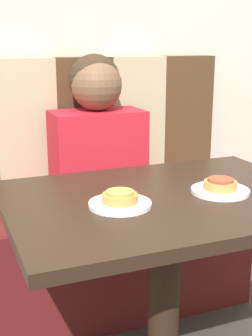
% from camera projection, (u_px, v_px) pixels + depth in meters
% --- Properties ---
extents(wall_back, '(7.00, 0.05, 2.60)m').
position_uv_depth(wall_back, '(75.00, 11.00, 2.08)').
color(wall_back, beige).
rests_on(wall_back, ground_plane).
extents(booth_seat, '(1.30, 0.48, 0.50)m').
position_uv_depth(booth_seat, '(99.00, 255.00, 2.09)').
color(booth_seat, '#5B1919').
rests_on(booth_seat, ground_plane).
extents(booth_backrest, '(1.30, 0.09, 0.61)m').
position_uv_depth(booth_backrest, '(84.00, 126.00, 2.12)').
color(booth_backrest, '#4C331E').
rests_on(booth_backrest, booth_seat).
extents(dining_table, '(0.94, 0.68, 0.73)m').
position_uv_depth(dining_table, '(165.00, 227.00, 1.42)').
color(dining_table, black).
rests_on(dining_table, ground_plane).
extents(person, '(0.38, 0.24, 0.63)m').
position_uv_depth(person, '(97.00, 131.00, 1.95)').
color(person, red).
rests_on(person, booth_seat).
extents(plate_left, '(0.18, 0.18, 0.01)m').
position_uv_depth(plate_left, '(120.00, 204.00, 1.29)').
color(plate_left, white).
rests_on(plate_left, dining_table).
extents(plate_right, '(0.18, 0.18, 0.01)m').
position_uv_depth(plate_right, '(220.00, 191.00, 1.41)').
color(plate_right, white).
rests_on(plate_right, dining_table).
extents(pizza_left, '(0.10, 0.10, 0.03)m').
position_uv_depth(pizza_left, '(120.00, 197.00, 1.29)').
color(pizza_left, '#C68E47').
rests_on(pizza_left, plate_left).
extents(pizza_right, '(0.10, 0.10, 0.03)m').
position_uv_depth(pizza_right, '(220.00, 184.00, 1.41)').
color(pizza_right, '#C68E47').
rests_on(pizza_right, plate_right).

